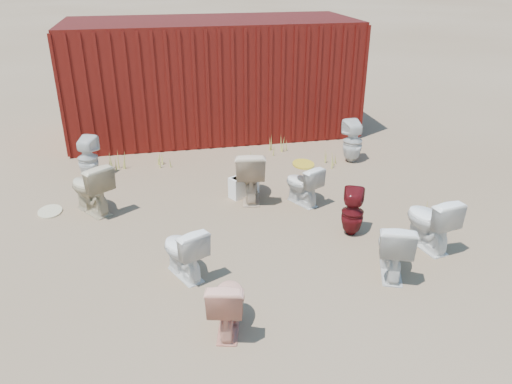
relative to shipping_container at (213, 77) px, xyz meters
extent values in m
plane|color=brown|center=(0.00, -5.20, -1.20)|extent=(100.00, 100.00, 0.00)
cube|color=#4A100C|center=(0.00, 0.00, 0.00)|extent=(6.00, 2.40, 2.40)
imported|color=white|center=(-1.11, -5.63, -0.85)|extent=(0.65, 0.78, 0.70)
imported|color=#EBA088|center=(-0.74, -6.71, -0.86)|extent=(0.53, 0.73, 0.68)
imported|color=white|center=(1.38, -6.11, -0.82)|extent=(0.66, 0.84, 0.75)
imported|color=#580F13|center=(1.27, -5.09, -0.86)|extent=(0.41, 0.41, 0.68)
imported|color=white|center=(2.13, -5.62, -0.81)|extent=(0.57, 0.82, 0.77)
imported|color=silver|center=(-2.51, -2.28, -0.82)|extent=(0.45, 0.46, 0.76)
imported|color=#C2B28E|center=(-2.35, -3.63, -0.80)|extent=(0.82, 0.90, 0.80)
imported|color=beige|center=(0.10, -3.66, -0.78)|extent=(0.61, 0.90, 0.85)
imported|color=silver|center=(0.87, -4.00, -0.87)|extent=(0.62, 0.74, 0.65)
imported|color=silver|center=(2.31, -2.46, -0.80)|extent=(0.38, 0.39, 0.81)
ellipsoid|color=gold|center=(0.87, -4.00, -0.53)|extent=(0.33, 0.41, 0.02)
cube|color=white|center=(0.02, -3.53, -1.02)|extent=(0.53, 0.42, 0.35)
ellipsoid|color=beige|center=(-2.38, -2.68, -1.19)|extent=(0.52, 0.59, 0.02)
ellipsoid|color=#C8BA91|center=(-3.01, -3.52, -1.19)|extent=(0.40, 0.50, 0.02)
cone|color=#ACA644|center=(-2.05, -1.98, -1.04)|extent=(0.36, 0.36, 0.31)
cone|color=#ACA644|center=(0.39, -2.41, -1.05)|extent=(0.32, 0.32, 0.30)
cone|color=#ACA644|center=(1.81, -2.57, -1.05)|extent=(0.36, 0.36, 0.30)
cone|color=#ACA644|center=(-1.19, -1.93, -1.08)|extent=(0.30, 0.30, 0.24)
cone|color=#ACA644|center=(1.09, -1.70, -1.03)|extent=(0.34, 0.34, 0.33)
cone|color=#ACA644|center=(2.67, -4.94, -1.07)|extent=(0.28, 0.28, 0.26)
camera|label=1|loc=(-1.30, -10.83, 2.33)|focal=35.00mm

